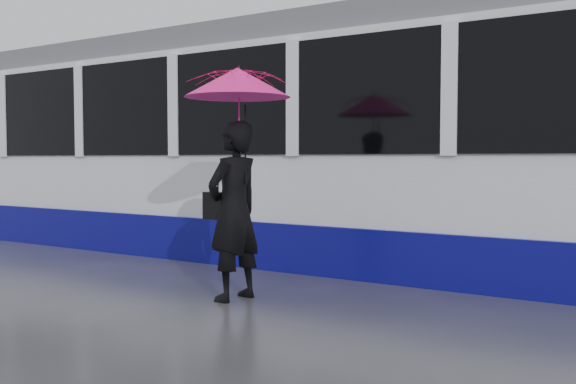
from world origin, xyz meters
The scene contains 6 objects.
ground centered at (0.00, 0.00, 0.00)m, with size 90.00×90.00×0.00m, color #2F2F34.
rails centered at (0.00, 2.50, 0.01)m, with size 34.00×1.51×0.02m.
tram centered at (-3.96, 2.50, 1.64)m, with size 26.00×2.56×3.35m.
woman centered at (-0.16, -0.36, 0.91)m, with size 0.67×0.44×1.83m, color black.
umbrella centered at (-0.11, -0.36, 2.00)m, with size 1.20×1.20×1.24m.
handbag centered at (-0.38, -0.34, 0.96)m, with size 0.34×0.18×0.46m.
Camera 1 is at (3.82, -5.55, 1.45)m, focal length 40.00 mm.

